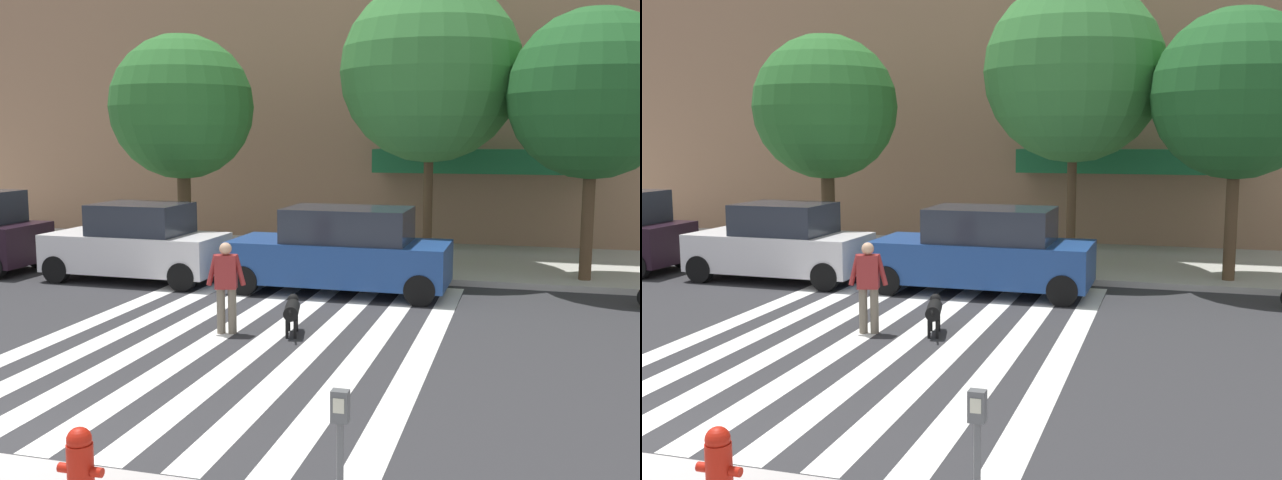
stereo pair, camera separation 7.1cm
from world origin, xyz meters
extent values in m
plane|color=#2B2B2D|center=(0.00, 5.51, 0.00)|extent=(160.00, 160.00, 0.00)
cube|color=#ADABA0|center=(0.00, 14.02, 0.07)|extent=(80.00, 6.00, 0.15)
cube|color=silver|center=(-2.16, 5.51, 0.00)|extent=(0.45, 10.42, 0.01)
cube|color=silver|center=(-1.26, 5.51, 0.00)|extent=(0.45, 10.42, 0.01)
cube|color=silver|center=(-0.36, 5.51, 0.00)|extent=(0.45, 10.42, 0.01)
cube|color=silver|center=(0.54, 5.51, 0.00)|extent=(0.45, 10.42, 0.01)
cube|color=silver|center=(1.44, 5.51, 0.00)|extent=(0.45, 10.42, 0.01)
cube|color=silver|center=(2.34, 5.51, 0.00)|extent=(0.45, 10.42, 0.01)
cube|color=silver|center=(3.24, 5.51, 0.00)|extent=(0.45, 10.42, 0.01)
cube|color=silver|center=(4.14, 5.51, 0.00)|extent=(0.45, 10.42, 0.01)
cube|color=#1A6136|center=(4.46, 16.42, 2.75)|extent=(6.60, 1.60, 0.70)
cylinder|color=#A7170B|center=(1.91, -0.79, 0.48)|extent=(0.24, 0.24, 0.55)
sphere|color=#A7170B|center=(1.91, -0.79, 0.80)|extent=(0.23, 0.23, 0.23)
cylinder|color=#A7170B|center=(1.74, -0.79, 0.51)|extent=(0.10, 0.09, 0.09)
cylinder|color=#A7170B|center=(2.08, -0.79, 0.51)|extent=(0.10, 0.09, 0.09)
cube|color=#515456|center=(4.34, -0.85, 1.38)|extent=(0.14, 0.10, 0.26)
cube|color=beige|center=(4.34, -0.90, 1.40)|extent=(0.09, 0.01, 0.12)
cylinder|color=black|center=(-6.84, 10.53, 0.33)|extent=(0.66, 0.22, 0.66)
cube|color=silver|center=(-3.42, 9.64, 0.70)|extent=(4.32, 1.94, 0.90)
cube|color=#232833|center=(-3.25, 9.64, 1.52)|extent=(2.19, 1.68, 0.74)
cylinder|color=black|center=(-5.10, 8.82, 0.33)|extent=(0.66, 0.23, 0.66)
cylinder|color=black|center=(-5.07, 10.53, 0.33)|extent=(0.66, 0.23, 0.66)
cylinder|color=black|center=(-1.77, 8.76, 0.33)|extent=(0.66, 0.23, 0.66)
cylinder|color=black|center=(-1.74, 10.46, 0.33)|extent=(0.66, 0.23, 0.66)
cube|color=navy|center=(1.68, 9.64, 0.71)|extent=(4.86, 1.98, 0.92)
cube|color=#232833|center=(1.87, 9.64, 1.54)|extent=(2.74, 1.73, 0.75)
cylinder|color=black|center=(-0.27, 8.76, 0.33)|extent=(0.66, 0.22, 0.66)
cylinder|color=black|center=(-0.26, 10.55, 0.33)|extent=(0.66, 0.22, 0.66)
cylinder|color=black|center=(3.62, 8.74, 0.33)|extent=(0.66, 0.22, 0.66)
cylinder|color=black|center=(3.63, 10.53, 0.33)|extent=(0.66, 0.22, 0.66)
cylinder|color=#4C3823|center=(-3.47, 12.46, 1.67)|extent=(0.37, 0.37, 3.05)
sphere|color=#286628|center=(-3.47, 12.46, 4.28)|extent=(3.92, 3.92, 3.92)
cylinder|color=#4C3823|center=(3.19, 13.08, 2.00)|extent=(0.24, 0.24, 3.69)
sphere|color=#337533|center=(3.19, 13.08, 5.11)|extent=(4.63, 4.63, 4.63)
cylinder|color=#4C3823|center=(7.05, 11.86, 1.76)|extent=(0.28, 0.28, 3.22)
sphere|color=#1E5623|center=(7.05, 11.86, 4.43)|extent=(3.88, 3.88, 3.88)
cylinder|color=#6B6051|center=(0.52, 5.63, 0.41)|extent=(0.18, 0.18, 0.82)
cylinder|color=#6B6051|center=(0.72, 5.68, 0.41)|extent=(0.18, 0.18, 0.82)
cube|color=maroon|center=(0.62, 5.65, 1.12)|extent=(0.43, 0.33, 0.60)
cylinder|color=maroon|center=(0.39, 5.59, 1.15)|extent=(0.24, 0.14, 0.57)
cylinder|color=maroon|center=(0.85, 5.71, 1.15)|extent=(0.24, 0.14, 0.57)
sphere|color=tan|center=(0.62, 5.65, 1.53)|extent=(0.27, 0.27, 0.22)
cylinder|color=black|center=(1.77, 5.88, 0.45)|extent=(0.42, 0.73, 0.26)
sphere|color=black|center=(1.66, 6.29, 0.55)|extent=(0.24, 0.24, 0.20)
cylinder|color=black|center=(1.87, 5.45, 0.50)|extent=(0.09, 0.24, 0.16)
cylinder|color=black|center=(1.64, 6.09, 0.16)|extent=(0.07, 0.07, 0.32)
cylinder|color=black|center=(1.77, 6.13, 0.16)|extent=(0.07, 0.07, 0.32)
cylinder|color=black|center=(1.76, 5.63, 0.16)|extent=(0.07, 0.07, 0.32)
cylinder|color=black|center=(1.89, 5.66, 0.16)|extent=(0.07, 0.07, 0.32)
camera|label=1|loc=(5.70, -6.30, 3.49)|focal=41.72mm
camera|label=2|loc=(5.77, -6.28, 3.49)|focal=41.72mm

